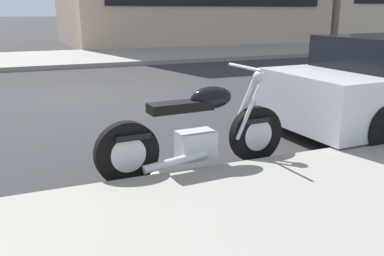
# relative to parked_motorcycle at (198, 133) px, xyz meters

# --- Properties ---
(ground_plane) EXTENTS (260.00, 260.00, 0.00)m
(ground_plane) POSITION_rel_parked_motorcycle_xyz_m (-0.46, 4.57, -0.43)
(ground_plane) COLOR #28282B
(sidewalk_far_curb) EXTENTS (120.00, 5.00, 0.14)m
(sidewalk_far_curb) POSITION_rel_parked_motorcycle_xyz_m (11.54, 11.76, -0.36)
(sidewalk_far_curb) COLOR gray
(sidewalk_far_curb) RESTS_ON ground
(parking_stall_stripe) EXTENTS (0.12, 2.20, 0.01)m
(parking_stall_stripe) POSITION_rel_parked_motorcycle_xyz_m (-0.46, 0.47, -0.43)
(parking_stall_stripe) COLOR silver
(parking_stall_stripe) RESTS_ON ground
(parked_motorcycle) EXTENTS (2.20, 0.62, 1.13)m
(parked_motorcycle) POSITION_rel_parked_motorcycle_xyz_m (0.00, 0.00, 0.00)
(parked_motorcycle) COLOR black
(parked_motorcycle) RESTS_ON ground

